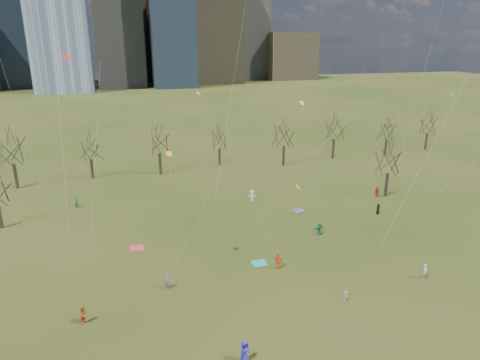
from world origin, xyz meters
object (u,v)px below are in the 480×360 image
object	(u,v)px
blanket_navy	(298,211)
person_4	(278,261)
blanket_crimson	(137,248)
blanket_teal	(259,263)
person_0	(245,352)
person_2	(84,315)
person_1	(425,272)

from	to	relation	value
blanket_navy	person_4	bearing A→B (deg)	-121.27
blanket_navy	blanket_crimson	bearing A→B (deg)	-167.09
blanket_crimson	blanket_navy	bearing A→B (deg)	12.91
blanket_teal	person_0	world-z (taller)	person_0
person_0	person_2	bearing A→B (deg)	124.09
blanket_teal	blanket_crimson	bearing A→B (deg)	149.30
blanket_navy	person_1	size ratio (longest dim) A/B	0.93
blanket_navy	blanket_crimson	size ratio (longest dim) A/B	1.00
blanket_teal	blanket_crimson	world-z (taller)	same
blanket_crimson	person_1	xyz separation A→B (m)	(28.23, -15.65, 0.85)
blanket_navy	person_2	xyz separation A→B (m)	(-28.66, -18.64, 0.83)
person_1	person_4	xyz separation A→B (m)	(-13.77, 6.36, 0.03)
person_2	person_4	xyz separation A→B (m)	(19.76, 4.00, 0.05)
blanket_navy	person_2	distance (m)	34.20
blanket_navy	person_0	bearing A→B (deg)	-121.42
blanket_navy	person_0	distance (m)	31.87
person_0	person_1	world-z (taller)	person_0
blanket_teal	blanket_navy	size ratio (longest dim) A/B	1.00
blanket_crimson	person_4	distance (m)	17.21
blanket_navy	person_1	distance (m)	21.58
blanket_navy	person_2	bearing A→B (deg)	-146.95
blanket_teal	blanket_navy	xyz separation A→B (m)	(10.51, 12.98, 0.00)
blanket_teal	person_4	size ratio (longest dim) A/B	0.90
blanket_navy	person_4	size ratio (longest dim) A/B	0.90
person_2	blanket_navy	bearing A→B (deg)	-16.43
blanket_teal	person_4	bearing A→B (deg)	-45.84
person_0	person_2	distance (m)	14.77
person_4	blanket_crimson	bearing A→B (deg)	-20.08
person_1	person_4	world-z (taller)	person_4
person_0	person_2	xyz separation A→B (m)	(-12.05, 8.54, -0.10)
person_4	person_2	bearing A→B (deg)	24.08
blanket_navy	person_4	xyz separation A→B (m)	(-8.89, -14.64, 0.88)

